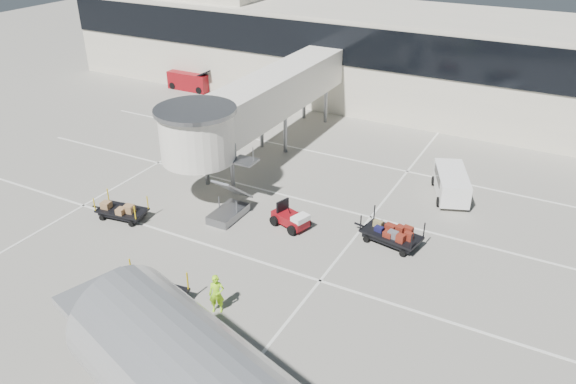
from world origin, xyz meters
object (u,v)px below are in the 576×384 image
object	(u,v)px
baggage_tug	(291,219)
box_cart_far	(123,211)
suitcase_cart	(393,236)
minivan	(451,181)
ground_worker	(217,294)
box_cart_near	(153,292)
belt_loader	(191,81)

from	to	relation	value
baggage_tug	box_cart_far	bearing A→B (deg)	-139.54
suitcase_cart	minivan	bearing A→B (deg)	89.78
minivan	ground_worker	bearing A→B (deg)	-133.30
suitcase_cart	box_cart_near	bearing A→B (deg)	-119.27
minivan	belt_loader	xyz separation A→B (m)	(-27.66, 9.99, -0.13)
baggage_tug	suitcase_cart	distance (m)	5.79
box_cart_near	ground_worker	size ratio (longest dim) A/B	2.10
box_cart_far	minivan	bearing A→B (deg)	28.65
suitcase_cart	box_cart_far	world-z (taller)	suitcase_cart
box_cart_near	ground_worker	bearing A→B (deg)	8.80
baggage_tug	box_cart_far	size ratio (longest dim) A/B	0.67
suitcase_cart	ground_worker	distance (m)	10.45
suitcase_cart	box_cart_far	xyz separation A→B (m)	(-14.79, -4.78, -0.07)
baggage_tug	ground_worker	size ratio (longest dim) A/B	1.25
suitcase_cart	belt_loader	world-z (taller)	belt_loader
baggage_tug	box_cart_far	distance (m)	9.85
baggage_tug	belt_loader	world-z (taller)	belt_loader
suitcase_cart	ground_worker	size ratio (longest dim) A/B	2.07
baggage_tug	box_cart_far	xyz separation A→B (m)	(-9.08, -3.81, -0.03)
box_cart_far	belt_loader	world-z (taller)	belt_loader
ground_worker	box_cart_near	bearing A→B (deg)	168.10
box_cart_near	belt_loader	xyz separation A→B (m)	(-18.15, 27.05, 0.26)
suitcase_cart	box_cart_near	size ratio (longest dim) A/B	0.99
ground_worker	box_cart_far	bearing A→B (deg)	127.69
box_cart_near	ground_worker	xyz separation A→B (m)	(2.98, 0.88, 0.38)
baggage_tug	suitcase_cart	size ratio (longest dim) A/B	0.60
ground_worker	belt_loader	distance (m)	33.64
baggage_tug	minivan	size ratio (longest dim) A/B	0.52
baggage_tug	ground_worker	distance (m)	8.11
baggage_tug	ground_worker	xyz separation A→B (m)	(0.50, -8.08, 0.44)
minivan	belt_loader	world-z (taller)	belt_loader
suitcase_cart	box_cart_near	distance (m)	12.87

